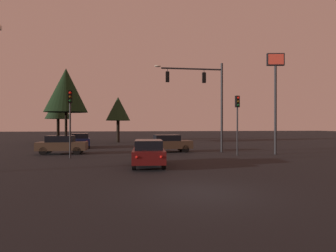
{
  "coord_description": "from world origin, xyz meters",
  "views": [
    {
      "loc": [
        -2.68,
        -9.97,
        2.35
      ],
      "look_at": [
        1.65,
        18.29,
        2.3
      ],
      "focal_mm": 31.16,
      "sensor_mm": 36.0,
      "label": 1
    }
  ],
  "objects_px": {
    "car_crossing_left": "(62,144)",
    "car_far_lane": "(80,140)",
    "traffic_signal_mast_arm": "(204,91)",
    "car_crossing_right": "(168,143)",
    "traffic_light_corner_right": "(70,111)",
    "tree_center_horizon": "(118,109)",
    "car_nearside_lane": "(149,152)",
    "tree_behind_sign": "(66,90)",
    "store_sign_illuminated": "(276,82)",
    "tree_left_far": "(58,107)",
    "traffic_light_corner_left": "(237,113)"
  },
  "relations": [
    {
      "from": "car_crossing_left",
      "to": "car_far_lane",
      "type": "relative_size",
      "value": 0.95
    },
    {
      "from": "traffic_signal_mast_arm",
      "to": "car_crossing_right",
      "type": "xyz_separation_m",
      "value": [
        -3.08,
        0.78,
        -4.55
      ]
    },
    {
      "from": "traffic_light_corner_right",
      "to": "tree_center_horizon",
      "type": "height_order",
      "value": "tree_center_horizon"
    },
    {
      "from": "car_nearside_lane",
      "to": "tree_center_horizon",
      "type": "relative_size",
      "value": 0.7
    },
    {
      "from": "car_far_lane",
      "to": "tree_behind_sign",
      "type": "bearing_deg",
      "value": 111.64
    },
    {
      "from": "store_sign_illuminated",
      "to": "tree_left_far",
      "type": "relative_size",
      "value": 1.18
    },
    {
      "from": "traffic_light_corner_right",
      "to": "tree_center_horizon",
      "type": "xyz_separation_m",
      "value": [
        3.05,
        19.38,
        1.22
      ]
    },
    {
      "from": "car_far_lane",
      "to": "car_crossing_left",
      "type": "bearing_deg",
      "value": -94.21
    },
    {
      "from": "car_far_lane",
      "to": "traffic_signal_mast_arm",
      "type": "bearing_deg",
      "value": -31.24
    },
    {
      "from": "car_crossing_right",
      "to": "tree_center_horizon",
      "type": "relative_size",
      "value": 0.67
    },
    {
      "from": "tree_center_horizon",
      "to": "traffic_signal_mast_arm",
      "type": "bearing_deg",
      "value": -64.87
    },
    {
      "from": "car_nearside_lane",
      "to": "traffic_light_corner_right",
      "type": "bearing_deg",
      "value": 136.14
    },
    {
      "from": "car_nearside_lane",
      "to": "tree_center_horizon",
      "type": "xyz_separation_m",
      "value": [
        -2.17,
        24.39,
        3.84
      ]
    },
    {
      "from": "car_crossing_right",
      "to": "tree_center_horizon",
      "type": "height_order",
      "value": "tree_center_horizon"
    },
    {
      "from": "car_nearside_lane",
      "to": "tree_behind_sign",
      "type": "bearing_deg",
      "value": 111.69
    },
    {
      "from": "store_sign_illuminated",
      "to": "tree_left_far",
      "type": "bearing_deg",
      "value": 133.47
    },
    {
      "from": "tree_center_horizon",
      "to": "car_nearside_lane",
      "type": "bearing_deg",
      "value": -84.92
    },
    {
      "from": "car_nearside_lane",
      "to": "car_far_lane",
      "type": "relative_size",
      "value": 1.05
    },
    {
      "from": "tree_center_horizon",
      "to": "traffic_light_corner_right",
      "type": "bearing_deg",
      "value": -98.93
    },
    {
      "from": "traffic_signal_mast_arm",
      "to": "tree_behind_sign",
      "type": "xyz_separation_m",
      "value": [
        -14.17,
        13.72,
        1.45
      ]
    },
    {
      "from": "car_crossing_left",
      "to": "tree_center_horizon",
      "type": "bearing_deg",
      "value": 75.27
    },
    {
      "from": "traffic_light_corner_left",
      "to": "tree_behind_sign",
      "type": "height_order",
      "value": "tree_behind_sign"
    },
    {
      "from": "traffic_light_corner_left",
      "to": "car_crossing_left",
      "type": "bearing_deg",
      "value": 166.73
    },
    {
      "from": "traffic_light_corner_left",
      "to": "tree_left_far",
      "type": "relative_size",
      "value": 0.67
    },
    {
      "from": "traffic_light_corner_right",
      "to": "tree_behind_sign",
      "type": "height_order",
      "value": "tree_behind_sign"
    },
    {
      "from": "traffic_light_corner_left",
      "to": "tree_center_horizon",
      "type": "height_order",
      "value": "tree_center_horizon"
    },
    {
      "from": "tree_center_horizon",
      "to": "traffic_light_corner_left",
      "type": "bearing_deg",
      "value": -63.81
    },
    {
      "from": "tree_behind_sign",
      "to": "tree_center_horizon",
      "type": "xyz_separation_m",
      "value": [
        6.44,
        2.75,
        -2.16
      ]
    },
    {
      "from": "traffic_signal_mast_arm",
      "to": "car_crossing_left",
      "type": "xyz_separation_m",
      "value": [
        -11.98,
        0.3,
        -4.55
      ]
    },
    {
      "from": "car_crossing_left",
      "to": "tree_behind_sign",
      "type": "bearing_deg",
      "value": 99.25
    },
    {
      "from": "traffic_light_corner_left",
      "to": "car_crossing_right",
      "type": "distance_m",
      "value": 6.66
    },
    {
      "from": "car_crossing_right",
      "to": "store_sign_illuminated",
      "type": "distance_m",
      "value": 10.32
    },
    {
      "from": "traffic_signal_mast_arm",
      "to": "car_crossing_right",
      "type": "height_order",
      "value": "traffic_signal_mast_arm"
    },
    {
      "from": "traffic_signal_mast_arm",
      "to": "traffic_light_corner_right",
      "type": "distance_m",
      "value": 11.33
    },
    {
      "from": "traffic_light_corner_right",
      "to": "tree_left_far",
      "type": "xyz_separation_m",
      "value": [
        -5.75,
        23.23,
        1.7
      ]
    },
    {
      "from": "car_crossing_right",
      "to": "store_sign_illuminated",
      "type": "relative_size",
      "value": 0.51
    },
    {
      "from": "car_far_lane",
      "to": "tree_center_horizon",
      "type": "xyz_separation_m",
      "value": [
        3.76,
        9.5,
        3.84
      ]
    },
    {
      "from": "traffic_light_corner_left",
      "to": "traffic_light_corner_right",
      "type": "distance_m",
      "value": 12.6
    },
    {
      "from": "car_crossing_right",
      "to": "car_nearside_lane",
      "type": "bearing_deg",
      "value": -105.9
    },
    {
      "from": "traffic_signal_mast_arm",
      "to": "traffic_light_corner_left",
      "type": "relative_size",
      "value": 1.67
    },
    {
      "from": "traffic_signal_mast_arm",
      "to": "traffic_light_corner_left",
      "type": "bearing_deg",
      "value": -58.29
    },
    {
      "from": "car_nearside_lane",
      "to": "store_sign_illuminated",
      "type": "height_order",
      "value": "store_sign_illuminated"
    },
    {
      "from": "car_crossing_left",
      "to": "car_far_lane",
      "type": "bearing_deg",
      "value": 85.79
    },
    {
      "from": "car_crossing_right",
      "to": "tree_center_horizon",
      "type": "xyz_separation_m",
      "value": [
        -4.64,
        15.69,
        3.84
      ]
    },
    {
      "from": "car_crossing_left",
      "to": "tree_behind_sign",
      "type": "distance_m",
      "value": 14.87
    },
    {
      "from": "traffic_signal_mast_arm",
      "to": "car_far_lane",
      "type": "height_order",
      "value": "traffic_signal_mast_arm"
    },
    {
      "from": "tree_behind_sign",
      "to": "tree_left_far",
      "type": "xyz_separation_m",
      "value": [
        -2.36,
        6.6,
        -1.69
      ]
    },
    {
      "from": "traffic_light_corner_left",
      "to": "car_crossing_left",
      "type": "relative_size",
      "value": 1.16
    },
    {
      "from": "car_crossing_left",
      "to": "tree_left_far",
      "type": "relative_size",
      "value": 0.58
    },
    {
      "from": "car_far_lane",
      "to": "tree_center_horizon",
      "type": "height_order",
      "value": "tree_center_horizon"
    }
  ]
}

